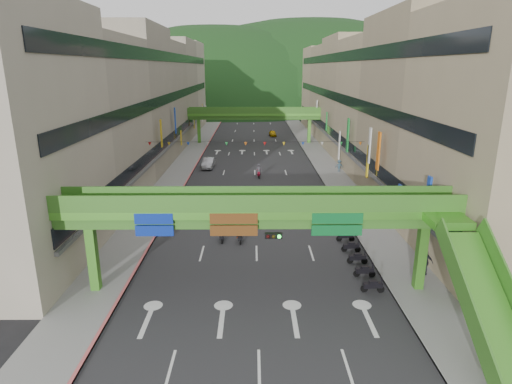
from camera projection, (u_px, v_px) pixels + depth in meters
The scene contains 23 objects.
ground at pixel (259, 344), 23.57m from camera, with size 320.00×320.00×0.00m, color black.
road_slab at pixel (254, 158), 71.55m from camera, with size 18.00×140.00×0.02m, color #28282B.
sidewalk_left at pixel (189, 158), 71.45m from camera, with size 4.00×140.00×0.15m, color gray.
sidewalk_right at pixel (320, 158), 71.62m from camera, with size 4.00×140.00×0.15m, color gray.
curb_left at pixel (200, 158), 71.46m from camera, with size 0.20×140.00×0.18m, color #CC5959.
curb_right at pixel (309, 158), 71.60m from camera, with size 0.20×140.00×0.18m, color gray.
building_row_left at pixel (137, 101), 68.76m from camera, with size 12.80×95.00×19.00m.
building_row_right at pixel (371, 101), 69.04m from camera, with size 12.80×95.00×19.00m.
overpass_near at pixel (272, 222), 27.28m from camera, with size 28.00×12.27×7.10m.
overpass_far at pixel (254, 116), 84.44m from camera, with size 28.00×2.20×7.10m.
hill_left at pixel (217, 104), 177.02m from camera, with size 168.00×140.00×112.00m, color #1C4419.
hill_right at pixel (307, 100), 196.52m from camera, with size 208.00×176.00×128.00m, color #1C4419.
bunting_string at pixel (255, 144), 50.69m from camera, with size 26.00×0.36×0.47m.
scooter_rider_near at pixel (222, 230), 37.26m from camera, with size 0.67×1.60×2.15m.
scooter_rider_mid at pixel (240, 231), 37.04m from camera, with size 0.80×1.60×1.96m.
scooter_rider_left at pixel (224, 206), 43.89m from camera, with size 0.98×1.58×1.91m.
scooter_rider_far at pixel (259, 171), 58.83m from camera, with size 0.80×1.60×1.95m.
parked_scooter_row at pixel (357, 258), 33.08m from camera, with size 1.60×9.35×1.08m.
car_silver at pixel (209, 163), 64.71m from camera, with size 1.61×4.61×1.52m, color #ADADB6.
car_yellow at pixel (273, 133), 94.58m from camera, with size 1.47×3.64×1.24m, color #C79809.
pedestrian_red at pixel (348, 204), 45.06m from camera, with size 0.81×0.63×1.66m, color #9B021A.
pedestrian_dark at pixel (425, 264), 31.07m from camera, with size 1.11×0.46×1.89m, color #23222A.
pedestrian_blue at pixel (339, 167), 61.81m from camera, with size 0.79×0.51×1.70m, color #2D4859.
Camera 1 is at (-0.30, -20.26, 14.69)m, focal length 30.00 mm.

